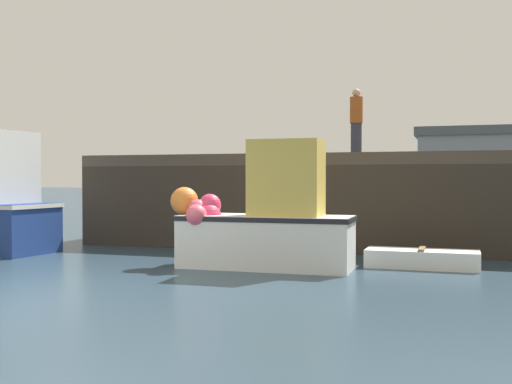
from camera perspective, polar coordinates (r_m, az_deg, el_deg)
The scene contains 5 objects.
ground at distance 8.78m, azimuth -16.63°, elevation -9.18°, with size 120.00×160.00×0.10m.
pier at distance 15.12m, azimuth 8.71°, elevation 1.79°, with size 11.58×6.66×2.06m.
fishing_boat_near_right at distance 10.47m, azimuth 0.88°, elevation -2.69°, with size 3.22×1.16×2.18m.
rowboat at distance 10.96m, azimuth 15.13°, elevation -6.00°, with size 1.90×0.73×0.35m.
dockworker at distance 16.56m, azimuth 9.28°, elevation 6.31°, with size 0.34×0.34×1.84m.
Camera 1 is at (4.87, -7.13, 1.54)m, focal length 43.16 mm.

